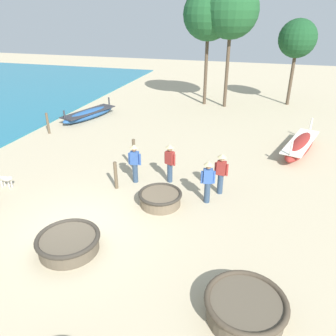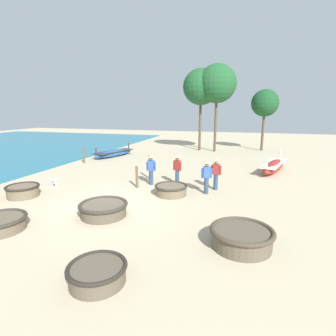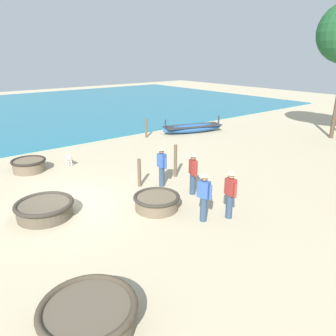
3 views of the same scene
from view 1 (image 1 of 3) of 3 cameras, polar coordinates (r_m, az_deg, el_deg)
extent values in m
plane|color=#BCAD8C|center=(11.28, -15.80, -10.38)|extent=(80.00, 80.00, 0.00)
cylinder|color=brown|center=(12.05, -1.35, -5.45)|extent=(1.48, 1.48, 0.45)
torus|color=#332D26|center=(11.94, -1.36, -4.53)|extent=(1.60, 1.60, 0.12)
cylinder|color=brown|center=(10.38, -16.90, -12.55)|extent=(1.75, 1.75, 0.46)
torus|color=#332D26|center=(10.24, -17.06, -11.54)|extent=(1.89, 1.89, 0.14)
cylinder|color=brown|center=(8.41, 13.26, -22.82)|extent=(1.78, 1.78, 0.52)
torus|color=#42382B|center=(8.22, 13.45, -21.61)|extent=(1.92, 1.92, 0.14)
ellipsoid|color=#285693|center=(22.43, -13.60, 9.07)|extent=(2.28, 4.43, 0.56)
cube|color=#2D2D33|center=(22.38, -13.65, 9.50)|extent=(2.22, 4.11, 0.06)
cylinder|color=#2D2D33|center=(23.65, -10.24, 11.43)|extent=(0.10, 0.10, 0.50)
cylinder|color=#2D2D33|center=(21.06, -17.62, 8.86)|extent=(0.10, 0.10, 0.50)
ellipsoid|color=maroon|center=(17.70, 22.01, 3.60)|extent=(2.19, 4.53, 0.69)
cube|color=silver|center=(17.62, 22.13, 4.25)|extent=(2.12, 4.20, 0.06)
cylinder|color=silver|center=(19.43, 23.68, 7.09)|extent=(0.10, 0.10, 0.62)
cylinder|color=silver|center=(15.60, 20.67, 3.33)|extent=(0.10, 0.10, 0.62)
cylinder|color=#2D425B|center=(13.58, -5.72, -0.86)|extent=(0.22, 0.22, 0.82)
cube|color=#33569E|center=(13.29, -5.85, 1.76)|extent=(0.36, 0.25, 0.54)
sphere|color=#A37556|center=(13.14, -5.92, 3.27)|extent=(0.20, 0.20, 0.20)
cylinder|color=#33569E|center=(13.37, -6.75, 1.63)|extent=(0.09, 0.09, 0.48)
cylinder|color=#33569E|center=(13.25, -4.93, 1.49)|extent=(0.09, 0.09, 0.48)
cone|color=#D1BC84|center=(13.09, -5.95, 3.79)|extent=(0.36, 0.36, 0.14)
cylinder|color=#2D425B|center=(12.19, 6.82, -4.23)|extent=(0.22, 0.22, 0.82)
cube|color=#33569E|center=(11.87, 6.99, -1.39)|extent=(0.39, 0.30, 0.54)
sphere|color=#A37556|center=(11.70, 7.09, 0.27)|extent=(0.20, 0.20, 0.20)
cylinder|color=#33569E|center=(11.92, 8.03, -1.61)|extent=(0.09, 0.09, 0.48)
cylinder|color=#33569E|center=(11.87, 5.92, -1.60)|extent=(0.09, 0.09, 0.48)
cone|color=#D1BC84|center=(11.65, 7.12, 0.84)|extent=(0.36, 0.36, 0.14)
cylinder|color=#2D425B|center=(13.53, 0.32, -0.83)|extent=(0.22, 0.22, 0.82)
cube|color=maroon|center=(13.24, 0.33, 1.80)|extent=(0.40, 0.32, 0.54)
sphere|color=#A37556|center=(13.09, 0.33, 3.32)|extent=(0.20, 0.20, 0.20)
cylinder|color=maroon|center=(13.14, 1.10, 1.37)|extent=(0.09, 0.09, 0.48)
cylinder|color=maroon|center=(13.38, -0.43, 1.84)|extent=(0.09, 0.09, 0.48)
cone|color=#D1BC84|center=(13.04, 0.33, 3.85)|extent=(0.36, 0.36, 0.14)
cylinder|color=#2D425B|center=(12.85, 9.07, -2.72)|extent=(0.22, 0.22, 0.82)
cube|color=maroon|center=(12.54, 9.28, 0.01)|extent=(0.36, 0.25, 0.54)
sphere|color=tan|center=(12.38, 9.40, 1.59)|extent=(0.20, 0.20, 0.20)
cylinder|color=maroon|center=(12.53, 10.24, -0.36)|extent=(0.09, 0.09, 0.48)
cylinder|color=maroon|center=(12.60, 8.29, -0.04)|extent=(0.09, 0.09, 0.48)
cone|color=#D1BC84|center=(12.33, 9.45, 2.14)|extent=(0.36, 0.36, 0.14)
ellipsoid|color=beige|center=(14.62, -26.46, -1.70)|extent=(0.53, 0.23, 0.22)
sphere|color=beige|center=(14.43, -25.81, -1.63)|extent=(0.18, 0.18, 0.18)
cylinder|color=beige|center=(14.76, -27.19, -1.34)|extent=(0.20, 0.05, 0.16)
cylinder|color=beige|center=(14.65, -25.58, -2.57)|extent=(0.06, 0.06, 0.28)
cylinder|color=beige|center=(14.56, -25.94, -2.81)|extent=(0.06, 0.06, 0.28)
cylinder|color=beige|center=(14.89, -26.59, -2.32)|extent=(0.06, 0.06, 0.28)
cylinder|color=beige|center=(14.81, -26.96, -2.56)|extent=(0.06, 0.06, 0.28)
cylinder|color=brown|center=(13.12, -9.09, -1.27)|extent=(0.14, 0.14, 1.15)
cylinder|color=brown|center=(14.55, -5.93, 2.34)|extent=(0.14, 0.14, 1.43)
cylinder|color=brown|center=(20.18, -20.20, 7.32)|extent=(0.14, 0.14, 1.22)
cylinder|color=#4C3D2D|center=(25.11, 6.61, 16.55)|extent=(0.24, 0.24, 4.99)
sphere|color=#1E5128|center=(24.80, 7.08, 25.04)|extent=(3.49, 3.49, 3.49)
cylinder|color=#4C3D2D|center=(24.58, 10.22, 16.34)|extent=(0.24, 0.24, 5.17)
sphere|color=#1E5128|center=(24.27, 11.00, 25.34)|extent=(3.62, 3.62, 3.62)
cylinder|color=#4C3D2D|center=(26.51, 20.64, 14.26)|extent=(0.24, 0.24, 3.76)
sphere|color=#194723|center=(26.17, 21.64, 20.23)|extent=(2.63, 2.63, 2.63)
camera|label=2|loc=(3.08, -144.01, -76.22)|focal=28.00mm
camera|label=3|loc=(6.43, 66.53, -2.80)|focal=35.00mm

